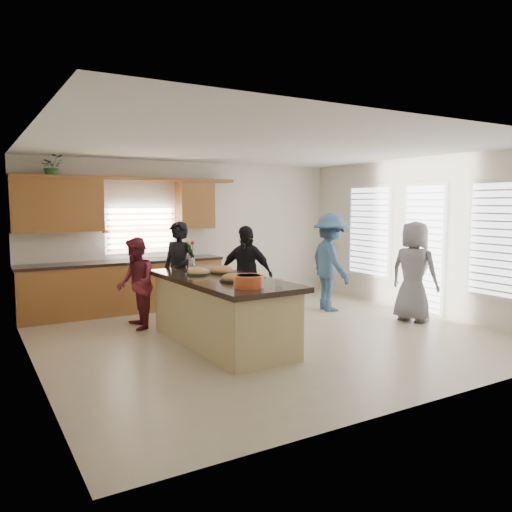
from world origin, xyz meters
TOP-DOWN VIEW (x-y plane):
  - floor at (0.00, 0.00)m, footprint 6.50×6.50m
  - room_shell at (0.00, 0.00)m, footprint 6.52×6.02m
  - back_cabinetry at (-1.47, 2.73)m, footprint 4.08×0.66m
  - right_wall_glazing at (3.22, -0.13)m, footprint 0.06×4.00m
  - island at (-0.82, -0.06)m, footprint 1.24×2.74m
  - platter_front at (-0.82, -0.43)m, footprint 0.38×0.38m
  - platter_mid at (-0.60, 0.37)m, footprint 0.40×0.40m
  - platter_back at (-0.96, 0.40)m, footprint 0.37×0.37m
  - salad_bowl at (-0.90, -0.98)m, footprint 0.38×0.38m
  - clear_cup at (-0.58, -1.17)m, footprint 0.09×0.09m
  - plate_stack at (-0.87, 0.71)m, footprint 0.24×0.24m
  - flower_vase at (-0.75, 1.19)m, footprint 0.14×0.14m
  - potted_plant at (-2.56, 2.82)m, footprint 0.41×0.37m
  - woman_left_back at (-0.87, 1.39)m, footprint 0.68×0.74m
  - woman_left_mid at (-1.61, 1.37)m, footprint 0.63×0.77m
  - woman_left_front at (0.05, 0.80)m, footprint 0.88×1.00m
  - woman_right_back at (1.93, 0.94)m, footprint 0.90×1.28m
  - woman_right_front at (2.59, -0.46)m, footprint 0.74×0.94m

SIDE VIEW (x-z plane):
  - floor at x=0.00m, z-range 0.00..0.00m
  - island at x=-0.82m, z-range -0.02..0.93m
  - woman_left_mid at x=-1.61m, z-range 0.00..1.46m
  - woman_left_front at x=0.05m, z-range 0.00..1.63m
  - woman_right_front at x=2.59m, z-range 0.00..1.69m
  - woman_left_back at x=-0.87m, z-range 0.00..1.69m
  - woman_right_back at x=1.93m, z-range 0.00..1.80m
  - back_cabinetry at x=-1.47m, z-range -0.32..2.14m
  - plate_stack at x=-0.87m, z-range 0.95..1.00m
  - platter_back at x=-0.96m, z-range 0.90..1.05m
  - platter_front at x=-0.82m, z-range 0.90..1.05m
  - platter_mid at x=-0.60m, z-range 0.90..1.06m
  - clear_cup at x=-0.58m, z-range 0.95..1.06m
  - salad_bowl at x=-0.90m, z-range 0.96..1.11m
  - flower_vase at x=-0.75m, z-range 0.96..1.39m
  - right_wall_glazing at x=3.22m, z-range 0.22..2.47m
  - room_shell at x=0.00m, z-range 0.50..3.31m
  - potted_plant at x=-2.56m, z-range 2.40..2.80m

